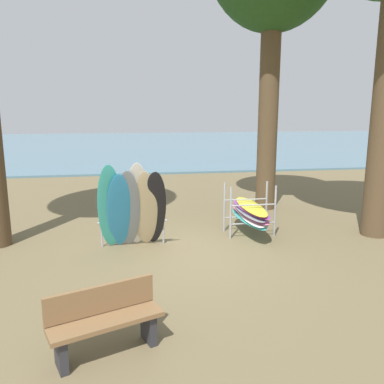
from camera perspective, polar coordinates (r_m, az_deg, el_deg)
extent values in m
plane|color=brown|center=(8.42, -2.24, -9.08)|extent=(80.00, 80.00, 0.00)
cube|color=slate|center=(36.78, -8.09, 6.94)|extent=(80.00, 36.00, 0.10)
cylinder|color=brown|center=(12.19, 11.03, 11.97)|extent=(0.59, 0.59, 6.19)
ellipsoid|color=#38B2AD|center=(8.46, -11.82, -2.25)|extent=(0.55, 0.88, 1.96)
ellipsoid|color=#2D8ED1|center=(8.49, -10.53, -2.82)|extent=(0.57, 0.89, 1.77)
ellipsoid|color=gray|center=(8.50, -9.28, -2.56)|extent=(0.53, 0.88, 1.83)
ellipsoid|color=white|center=(8.49, -8.04, -1.98)|extent=(0.55, 0.96, 1.99)
ellipsoid|color=#C6B289|center=(8.53, -6.77, -2.52)|extent=(0.56, 0.86, 1.80)
ellipsoid|color=black|center=(8.56, -5.52, -2.49)|extent=(0.54, 0.89, 1.79)
cylinder|color=#9EA0A5|center=(9.01, -12.96, -6.12)|extent=(0.04, 0.04, 0.55)
cylinder|color=#9EA0A5|center=(9.02, -4.18, -5.83)|extent=(0.04, 0.04, 0.55)
cylinder|color=#9EA0A5|center=(8.91, -8.62, -4.31)|extent=(1.53, 0.05, 0.04)
cylinder|color=#9EA0A5|center=(9.30, 5.64, -3.08)|extent=(0.05, 0.05, 1.25)
cylinder|color=#9EA0A5|center=(9.64, 11.97, -2.75)|extent=(0.05, 0.05, 1.25)
cylinder|color=#9EA0A5|center=(9.86, 4.73, -2.21)|extent=(0.05, 0.05, 1.25)
cylinder|color=#9EA0A5|center=(10.18, 10.74, -1.93)|extent=(0.05, 0.05, 1.25)
cylinder|color=#9EA0A5|center=(9.53, 8.81, -4.52)|extent=(1.10, 0.04, 0.04)
cylinder|color=#9EA0A5|center=(9.41, 8.90, -1.88)|extent=(1.10, 0.04, 0.04)
cylinder|color=#9EA0A5|center=(10.08, 7.74, -3.59)|extent=(1.10, 0.04, 0.04)
cylinder|color=#9EA0A5|center=(9.97, 7.81, -1.09)|extent=(1.10, 0.04, 0.04)
ellipsoid|color=#38B2AD|center=(9.79, 8.20, -3.77)|extent=(0.56, 2.11, 0.06)
ellipsoid|color=white|center=(9.78, 8.47, -3.42)|extent=(0.66, 2.13, 0.06)
ellipsoid|color=pink|center=(9.76, 8.41, -3.08)|extent=(0.63, 2.13, 0.06)
ellipsoid|color=gray|center=(9.74, 8.29, -2.75)|extent=(0.51, 2.10, 0.06)
ellipsoid|color=purple|center=(9.74, 8.49, -2.40)|extent=(0.62, 2.12, 0.06)
ellipsoid|color=yellow|center=(9.73, 8.55, -2.05)|extent=(0.56, 2.11, 0.06)
cube|color=#2D2D33|center=(5.18, -18.50, -21.29)|extent=(0.21, 0.33, 0.42)
cube|color=#2D2D33|center=(5.46, -6.32, -18.86)|extent=(0.21, 0.33, 0.42)
cube|color=olive|center=(5.17, -12.32, -17.89)|extent=(1.45, 0.88, 0.06)
cube|color=olive|center=(5.22, -13.08, -14.89)|extent=(1.33, 0.56, 0.36)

